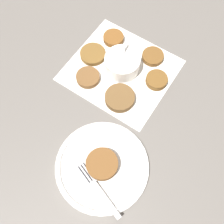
{
  "coord_description": "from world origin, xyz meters",
  "views": [
    {
      "loc": [
        -0.19,
        0.35,
        0.64
      ],
      "look_at": [
        -0.04,
        0.13,
        0.02
      ],
      "focal_mm": 42.0,
      "sensor_mm": 36.0,
      "label": 1
    }
  ],
  "objects_px": {
    "serving_plate": "(102,166)",
    "fork": "(94,183)",
    "sauce_bowl": "(122,64)",
    "fritter_on_plate": "(102,164)"
  },
  "relations": [
    {
      "from": "sauce_bowl",
      "to": "serving_plate",
      "type": "relative_size",
      "value": 0.48
    },
    {
      "from": "sauce_bowl",
      "to": "fork",
      "type": "xyz_separation_m",
      "value": [
        -0.13,
        0.31,
        -0.0
      ]
    },
    {
      "from": "sauce_bowl",
      "to": "fritter_on_plate",
      "type": "bearing_deg",
      "value": 113.92
    },
    {
      "from": "serving_plate",
      "to": "fritter_on_plate",
      "type": "bearing_deg",
      "value": -94.1
    },
    {
      "from": "fritter_on_plate",
      "to": "serving_plate",
      "type": "bearing_deg",
      "value": 85.9
    },
    {
      "from": "serving_plate",
      "to": "fork",
      "type": "bearing_deg",
      "value": 102.01
    },
    {
      "from": "sauce_bowl",
      "to": "fritter_on_plate",
      "type": "distance_m",
      "value": 0.29
    },
    {
      "from": "sauce_bowl",
      "to": "serving_plate",
      "type": "xyz_separation_m",
      "value": [
        -0.12,
        0.26,
        -0.01
      ]
    },
    {
      "from": "fritter_on_plate",
      "to": "fork",
      "type": "xyz_separation_m",
      "value": [
        -0.01,
        0.05,
        -0.01
      ]
    },
    {
      "from": "fork",
      "to": "serving_plate",
      "type": "bearing_deg",
      "value": -77.99
    }
  ]
}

